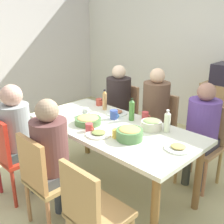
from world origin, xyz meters
TOP-DOWN VIEW (x-y plane):
  - ground_plane at (0.00, 0.00)m, footprint 6.88×6.88m
  - wall_back at (0.00, 2.24)m, footprint 5.98×0.12m
  - dining_table at (0.00, 0.00)m, footprint 1.85×0.89m
  - chair_0 at (0.62, 0.82)m, footprint 0.40×0.40m
  - person_0 at (0.62, 0.73)m, footprint 0.34×0.34m
  - chair_1 at (0.00, 0.82)m, footprint 0.40×0.40m
  - person_1 at (-0.00, 0.73)m, footprint 0.32×0.32m
  - chair_2 at (0.00, -0.82)m, footprint 0.40×0.40m
  - person_2 at (0.00, -0.73)m, footprint 0.31×0.31m
  - chair_3 at (-0.62, -0.82)m, footprint 0.40×0.40m
  - person_3 at (-0.62, -0.73)m, footprint 0.30×0.30m
  - chair_4 at (-0.62, 0.82)m, footprint 0.40×0.40m
  - person_4 at (-0.62, 0.73)m, footprint 0.33×0.33m
  - chair_5 at (0.62, -0.82)m, footprint 0.40×0.40m
  - plate_0 at (0.76, 0.03)m, footprint 0.24×0.24m
  - plate_1 at (0.07, -0.25)m, footprint 0.25×0.25m
  - plate_2 at (-0.22, 0.29)m, footprint 0.24×0.24m
  - bowl_0 at (0.34, -0.12)m, footprint 0.25×0.25m
  - bowl_1 at (0.34, 0.21)m, footprint 0.20×0.20m
  - bowl_2 at (-0.22, -0.14)m, footprint 0.28×0.28m
  - cup_0 at (-0.41, -0.01)m, footprint 0.11×0.07m
  - cup_1 at (0.13, 0.38)m, footprint 0.11×0.07m
  - cup_2 at (0.23, -0.18)m, footprint 0.11×0.07m
  - cup_3 at (-0.71, -0.24)m, footprint 0.12×0.09m
  - cup_4 at (-0.12, 0.15)m, footprint 0.12×0.08m
  - cup_5 at (-0.05, -0.26)m, footprint 0.11×0.07m
  - cup_6 at (-0.58, 0.36)m, footprint 0.11×0.08m
  - bottle_0 at (0.04, 0.26)m, footprint 0.06×0.06m
  - bottle_1 at (-0.42, 0.29)m, footprint 0.05×0.05m
  - bottle_2 at (0.48, 0.27)m, footprint 0.06×0.06m

SIDE VIEW (x-z plane):
  - ground_plane at x=0.00m, z-range 0.00..0.00m
  - chair_0 at x=0.62m, z-range 0.06..0.96m
  - chair_1 at x=0.00m, z-range 0.06..0.96m
  - chair_2 at x=0.00m, z-range 0.06..0.96m
  - chair_3 at x=-0.62m, z-range 0.06..0.96m
  - chair_4 at x=-0.62m, z-range 0.06..0.96m
  - chair_5 at x=0.62m, z-range 0.06..0.96m
  - dining_table at x=0.00m, z-range 0.29..1.04m
  - person_0 at x=0.62m, z-range 0.13..1.30m
  - person_2 at x=0.00m, z-range 0.12..1.32m
  - person_4 at x=-0.62m, z-range 0.12..1.32m
  - person_3 at x=-0.62m, z-range 0.12..1.33m
  - person_1 at x=0.00m, z-range 0.12..1.36m
  - plate_2 at x=-0.22m, z-range 0.74..0.78m
  - plate_0 at x=0.76m, z-range 0.74..0.78m
  - plate_1 at x=0.07m, z-range 0.74..0.78m
  - cup_3 at x=-0.71m, z-range 0.75..0.82m
  - cup_5 at x=-0.05m, z-range 0.75..0.83m
  - bowl_2 at x=-0.22m, z-range 0.75..0.83m
  - cup_2 at x=0.23m, z-range 0.75..0.83m
  - cup_6 at x=-0.58m, z-range 0.75..0.83m
  - cup_1 at x=0.13m, z-range 0.75..0.83m
  - cup_0 at x=-0.41m, z-range 0.75..0.84m
  - cup_4 at x=-0.12m, z-range 0.75..0.85m
  - bowl_1 at x=0.34m, z-range 0.75..0.85m
  - bowl_0 at x=0.34m, z-range 0.75..0.86m
  - bottle_2 at x=0.48m, z-range 0.74..0.97m
  - bottle_0 at x=0.04m, z-range 0.74..0.99m
  - bottle_1 at x=-0.42m, z-range 0.74..0.99m
  - wall_back at x=0.00m, z-range 0.00..2.60m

